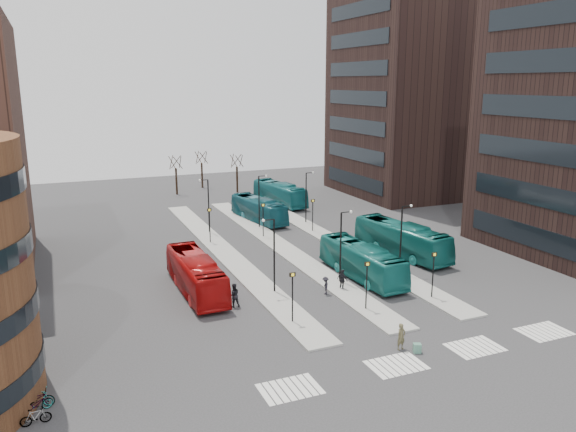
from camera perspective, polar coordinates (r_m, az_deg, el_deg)
name	(u,v)px	position (r m, az deg, el deg)	size (l,w,h in m)	color
ground	(453,394)	(33.50, 16.38, -17.00)	(160.00, 160.00, 0.00)	#2C2C2E
island_left	(225,252)	(56.55, -6.44, -3.71)	(2.50, 45.00, 0.15)	gray
island_mid	(280,246)	(58.44, -0.79, -3.05)	(2.50, 45.00, 0.15)	gray
island_right	(332,240)	(60.86, 4.46, -2.42)	(2.50, 45.00, 0.15)	gray
suitcase	(417,348)	(37.31, 12.98, -12.95)	(0.48, 0.38, 0.60)	#1A4291
red_bus	(196,274)	(46.27, -9.35, -5.83)	(2.58, 11.03, 3.07)	#AF0D0D
teal_bus_a	(362,261)	(49.35, 7.48, -4.56)	(2.54, 10.86, 3.02)	#156A65
teal_bus_b	(259,209)	(68.94, -3.00, 0.68)	(2.44, 10.44, 2.91)	#12515D
teal_bus_c	(401,239)	(56.36, 11.45, -2.31)	(2.73, 11.67, 3.25)	#135F5B
teal_bus_d	(280,193)	(78.24, -0.86, 2.30)	(2.61, 11.13, 3.10)	#15666D
traveller	(401,337)	(37.26, 11.43, -11.93)	(0.64, 0.42, 1.75)	#4E482E
commuter_a	(234,295)	(43.17, -5.52, -8.01)	(0.90, 0.70, 1.85)	black
commuter_b	(342,280)	(46.50, 5.55, -6.47)	(1.03, 0.43, 1.76)	black
commuter_c	(325,286)	(45.57, 3.82, -7.06)	(0.94, 0.54, 1.46)	black
bicycle_near	(36,405)	(33.19, -24.24, -17.09)	(0.61, 1.75, 0.92)	gray
bicycle_mid	(36,417)	(32.22, -24.26, -18.09)	(0.42, 1.49, 0.89)	gray
bicycle_far	(36,398)	(33.70, -24.23, -16.54)	(0.66, 1.88, 0.99)	gray
crosswalk_stripes	(434,356)	(37.19, 14.57, -13.64)	(22.35, 2.40, 0.01)	silver
tower_far	(415,94)	(88.21, 12.74, 12.04)	(20.12, 20.00, 30.00)	black
sign_poles	(305,242)	(51.46, 1.73, -2.65)	(12.45, 22.12, 3.65)	black
lamp_posts	(294,217)	(55.99, 0.58, -0.08)	(14.04, 20.24, 6.12)	black
bare_trees	(205,174)	(88.44, -8.41, 4.23)	(10.97, 8.14, 5.90)	black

